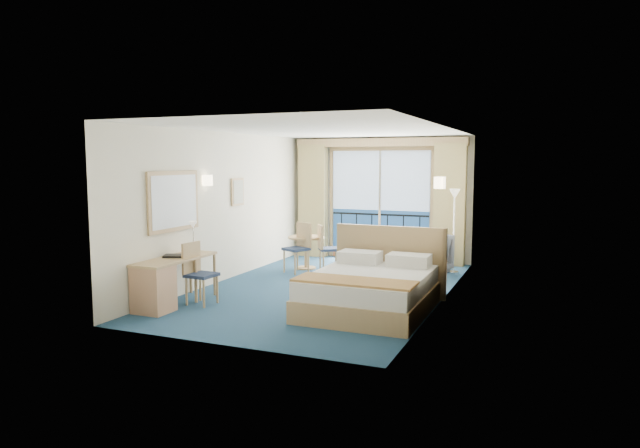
# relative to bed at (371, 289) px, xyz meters

# --- Properties ---
(floor) EXTENTS (6.50, 6.50, 0.00)m
(floor) POSITION_rel_bed_xyz_m (-1.15, 1.06, -0.32)
(floor) COLOR navy
(floor) RESTS_ON ground
(room_walls) EXTENTS (4.04, 6.54, 2.72)m
(room_walls) POSITION_rel_bed_xyz_m (-1.15, 1.06, 1.46)
(room_walls) COLOR silver
(room_walls) RESTS_ON ground
(balcony_door) EXTENTS (2.36, 0.03, 2.52)m
(balcony_door) POSITION_rel_bed_xyz_m (-1.16, 4.28, 0.82)
(balcony_door) COLOR navy
(balcony_door) RESTS_ON room_walls
(curtain_left) EXTENTS (0.65, 0.22, 2.55)m
(curtain_left) POSITION_rel_bed_xyz_m (-2.70, 4.13, 0.96)
(curtain_left) COLOR tan
(curtain_left) RESTS_ON room_walls
(curtain_right) EXTENTS (0.65, 0.22, 2.55)m
(curtain_right) POSITION_rel_bed_xyz_m (0.40, 4.13, 0.96)
(curtain_right) COLOR tan
(curtain_right) RESTS_ON room_walls
(pelmet) EXTENTS (3.80, 0.25, 0.18)m
(pelmet) POSITION_rel_bed_xyz_m (-1.15, 4.16, 2.26)
(pelmet) COLOR tan
(pelmet) RESTS_ON room_walls
(mirror) EXTENTS (0.05, 1.25, 0.95)m
(mirror) POSITION_rel_bed_xyz_m (-3.12, -0.44, 1.23)
(mirror) COLOR tan
(mirror) RESTS_ON room_walls
(wall_print) EXTENTS (0.04, 0.42, 0.52)m
(wall_print) POSITION_rel_bed_xyz_m (-3.12, 1.51, 1.28)
(wall_print) COLOR tan
(wall_print) RESTS_ON room_walls
(sconce_left) EXTENTS (0.18, 0.18, 0.18)m
(sconce_left) POSITION_rel_bed_xyz_m (-3.09, 0.46, 1.53)
(sconce_left) COLOR beige
(sconce_left) RESTS_ON room_walls
(sconce_right) EXTENTS (0.18, 0.18, 0.18)m
(sconce_right) POSITION_rel_bed_xyz_m (0.79, 0.91, 1.53)
(sconce_right) COLOR beige
(sconce_right) RESTS_ON room_walls
(bed) EXTENTS (1.82, 2.16, 1.14)m
(bed) POSITION_rel_bed_xyz_m (0.00, 0.00, 0.00)
(bed) COLOR tan
(bed) RESTS_ON ground
(nightstand) EXTENTS (0.42, 0.40, 0.55)m
(nightstand) POSITION_rel_bed_xyz_m (0.62, 1.30, -0.04)
(nightstand) COLOR tan
(nightstand) RESTS_ON ground
(phone) EXTENTS (0.23, 0.21, 0.08)m
(phone) POSITION_rel_bed_xyz_m (0.62, 1.33, 0.28)
(phone) COLOR silver
(phone) RESTS_ON nightstand
(armchair) EXTENTS (1.18, 1.17, 0.77)m
(armchair) POSITION_rel_bed_xyz_m (0.07, 3.22, 0.07)
(armchair) COLOR #454C54
(armchair) RESTS_ON ground
(floor_lamp) EXTENTS (0.23, 0.23, 1.64)m
(floor_lamp) POSITION_rel_bed_xyz_m (0.63, 3.31, 0.93)
(floor_lamp) COLOR silver
(floor_lamp) RESTS_ON ground
(desk) EXTENTS (0.52, 1.53, 0.72)m
(desk) POSITION_rel_bed_xyz_m (-2.88, -1.18, 0.08)
(desk) COLOR tan
(desk) RESTS_ON ground
(desk_chair) EXTENTS (0.44, 0.43, 0.94)m
(desk_chair) POSITION_rel_bed_xyz_m (-2.58, -0.63, 0.21)
(desk_chair) COLOR #1F2C48
(desk_chair) RESTS_ON ground
(folder) EXTENTS (0.41, 0.37, 0.03)m
(folder) POSITION_rel_bed_xyz_m (-2.93, -0.70, 0.41)
(folder) COLOR black
(folder) RESTS_ON desk
(desk_lamp) EXTENTS (0.13, 0.13, 0.48)m
(desk_lamp) POSITION_rel_bed_xyz_m (-2.90, -0.26, 0.76)
(desk_lamp) COLOR silver
(desk_lamp) RESTS_ON desk
(round_table) EXTENTS (0.73, 0.73, 0.66)m
(round_table) POSITION_rel_bed_xyz_m (-2.21, 2.63, 0.18)
(round_table) COLOR tan
(round_table) RESTS_ON ground
(table_chair_a) EXTENTS (0.56, 0.56, 0.93)m
(table_chair_a) POSITION_rel_bed_xyz_m (-1.73, 2.51, 0.20)
(table_chair_a) COLOR #1F2C48
(table_chair_a) RESTS_ON ground
(table_chair_b) EXTENTS (0.56, 0.57, 0.97)m
(table_chair_b) POSITION_rel_bed_xyz_m (-2.18, 2.25, 0.23)
(table_chair_b) COLOR #1F2C48
(table_chair_b) RESTS_ON ground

